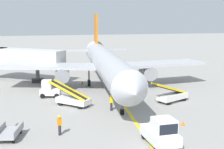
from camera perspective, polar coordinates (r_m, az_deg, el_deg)
ground_plane at (r=29.43m, az=3.37°, el=-8.37°), size 300.00×300.00×0.00m
taxi_line_yellow at (r=34.23m, az=2.19°, el=-5.66°), size 7.98×79.66×0.01m
airliner at (r=41.94m, az=-1.12°, el=2.07°), size 28.48×35.34×10.10m
jet_bridge at (r=49.03m, az=-16.52°, el=2.99°), size 11.68×9.75×4.85m
pushback_tug at (r=23.93m, az=9.01°, el=-10.41°), size 1.98×3.64×2.20m
baggage_tug_near_wing at (r=38.22m, az=-11.42°, el=-2.74°), size 2.64×1.82×2.10m
belt_loader_forward_hold at (r=36.11m, az=10.90°, el=-3.73°), size 5.07×3.24×2.59m
belt_loader_aft_hold at (r=34.19m, az=-7.25°, el=-4.41°), size 4.43×4.41×2.59m
baggage_cart_loaded at (r=26.40m, az=-18.24°, el=-10.04°), size 2.16×3.84×0.94m
ground_crew_marshaller at (r=25.91m, az=-9.57°, el=-8.99°), size 0.36×0.24×1.70m
ground_crew_wing_walker at (r=32.07m, az=-0.13°, el=-5.07°), size 0.36×0.24×1.70m
safety_cone_nose_left at (r=28.28m, az=8.99°, el=-8.80°), size 0.36×0.36×0.44m
safety_cone_nose_right at (r=28.64m, az=12.86°, el=-8.68°), size 0.36×0.36×0.44m
safety_cone_wingtip_left at (r=45.30m, az=-5.47°, el=-1.46°), size 0.36×0.36×0.44m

